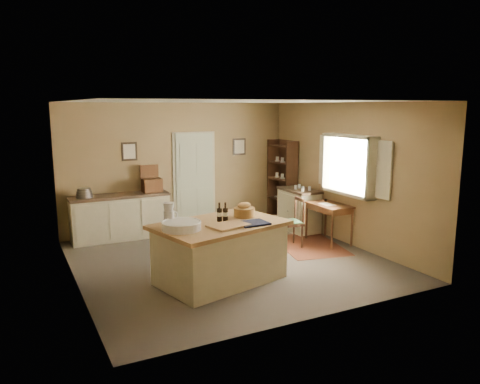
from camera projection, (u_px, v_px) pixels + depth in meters
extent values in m
plane|color=brown|center=(229.00, 260.00, 8.08)|extent=(5.00, 5.00, 0.00)
cube|color=#8C724D|center=(179.00, 166.00, 10.03)|extent=(5.00, 0.10, 2.70)
cube|color=#8C724D|center=(317.00, 214.00, 5.64)|extent=(5.00, 0.10, 2.70)
cube|color=#8C724D|center=(72.00, 196.00, 6.72)|extent=(0.10, 5.00, 2.70)
cube|color=#8C724D|center=(346.00, 174.00, 8.94)|extent=(0.10, 5.00, 2.70)
plane|color=silver|center=(228.00, 102.00, 7.59)|extent=(5.00, 5.00, 0.00)
cube|color=#B2B999|center=(195.00, 179.00, 10.21)|extent=(0.97, 0.06, 2.11)
cube|color=black|center=(129.00, 151.00, 9.48)|extent=(0.32, 0.02, 0.38)
cube|color=beige|center=(129.00, 152.00, 9.47)|extent=(0.24, 0.01, 0.30)
cube|color=black|center=(239.00, 147.00, 10.59)|extent=(0.32, 0.02, 0.38)
cube|color=beige|center=(239.00, 147.00, 10.58)|extent=(0.24, 0.01, 0.30)
cube|color=beige|center=(347.00, 193.00, 8.77)|extent=(0.25, 1.32, 0.06)
cube|color=beige|center=(350.00, 136.00, 8.58)|extent=(0.25, 1.32, 0.06)
cube|color=white|center=(354.00, 165.00, 8.73)|extent=(0.01, 1.20, 1.00)
cube|color=beige|center=(384.00, 170.00, 7.99)|extent=(0.04, 0.35, 1.00)
cube|color=beige|center=(325.00, 160.00, 9.43)|extent=(0.04, 0.35, 1.00)
cube|color=beige|center=(220.00, 254.00, 7.07)|extent=(1.98, 1.50, 0.85)
cube|color=#AE834B|center=(220.00, 225.00, 6.98)|extent=(2.14, 1.66, 0.06)
cylinder|color=white|center=(181.00, 226.00, 6.59)|extent=(0.55, 0.55, 0.11)
cube|color=#AE834B|center=(228.00, 226.00, 6.76)|extent=(0.63, 0.51, 0.03)
cube|color=black|center=(253.00, 223.00, 6.91)|extent=(0.45, 0.37, 0.02)
cylinder|color=olive|center=(244.00, 212.00, 7.37)|extent=(0.33, 0.33, 0.14)
cylinder|color=black|center=(219.00, 212.00, 7.05)|extent=(0.08, 0.08, 0.29)
cylinder|color=black|center=(225.00, 212.00, 7.06)|extent=(0.08, 0.08, 0.29)
cube|color=beige|center=(120.00, 218.00, 9.33)|extent=(1.90, 0.52, 0.85)
cube|color=#332319|center=(119.00, 196.00, 9.25)|extent=(1.94, 0.55, 0.05)
cube|color=#482813|center=(152.00, 185.00, 9.52)|extent=(0.38, 0.29, 0.28)
cylinder|color=#59544F|center=(84.00, 193.00, 8.94)|extent=(0.32, 0.32, 0.18)
cube|color=#512610|center=(309.00, 245.00, 8.95)|extent=(1.41, 1.79, 0.01)
cube|color=#3B2111|center=(329.00, 205.00, 9.01)|extent=(0.55, 0.90, 0.03)
cube|color=#3B2111|center=(329.00, 208.00, 9.02)|extent=(0.49, 0.84, 0.10)
cube|color=silver|center=(327.00, 204.00, 8.99)|extent=(0.22, 0.30, 0.01)
cylinder|color=black|center=(326.00, 200.00, 9.27)|extent=(0.05, 0.05, 0.05)
cylinder|color=#3B2111|center=(332.00, 231.00, 8.62)|extent=(0.04, 0.04, 0.72)
cylinder|color=#3B2111|center=(352.00, 228.00, 8.83)|extent=(0.04, 0.04, 0.72)
cylinder|color=#3B2111|center=(307.00, 221.00, 9.34)|extent=(0.04, 0.04, 0.72)
cylinder|color=#3B2111|center=(325.00, 219.00, 9.54)|extent=(0.04, 0.04, 0.72)
cube|color=beige|center=(299.00, 211.00, 9.97)|extent=(0.52, 0.94, 0.85)
cube|color=#332319|center=(299.00, 190.00, 9.89)|extent=(0.55, 0.98, 0.05)
cylinder|color=silver|center=(302.00, 188.00, 9.74)|extent=(0.22, 0.22, 0.09)
cube|color=black|center=(292.00, 184.00, 10.34)|extent=(0.32, 0.04, 1.87)
cube|color=black|center=(273.00, 179.00, 11.04)|extent=(0.32, 0.04, 1.87)
cube|color=black|center=(288.00, 181.00, 10.75)|extent=(0.02, 0.84, 1.87)
cube|color=black|center=(282.00, 219.00, 10.85)|extent=(0.32, 0.80, 0.03)
cube|color=black|center=(282.00, 199.00, 10.77)|extent=(0.32, 0.80, 0.03)
cube|color=black|center=(282.00, 179.00, 10.68)|extent=(0.32, 0.80, 0.03)
cube|color=black|center=(283.00, 163.00, 10.61)|extent=(0.32, 0.80, 0.03)
cube|color=black|center=(283.00, 147.00, 10.54)|extent=(0.32, 0.80, 0.03)
cylinder|color=white|center=(282.00, 177.00, 10.67)|extent=(0.12, 0.12, 0.11)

